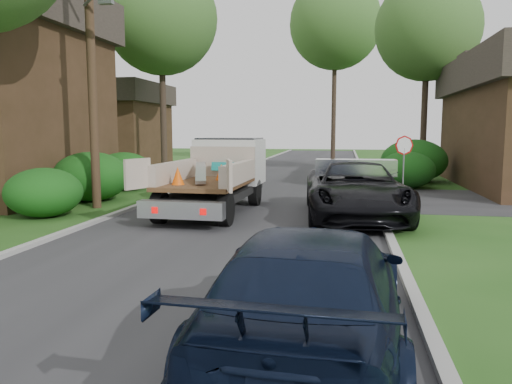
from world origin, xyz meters
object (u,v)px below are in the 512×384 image
Objects in this scene: stop_sign at (404,154)px; utility_pole at (91,55)px; tree_left_far at (161,18)px; tree_left_back at (12,6)px; flatbed_truck at (221,171)px; tree_center_far at (335,24)px; navy_suv at (311,290)px; house_left_far at (108,125)px; black_pickup at (355,190)px; tree_right_far at (428,29)px.

utility_pole is (-10.68, -4.02, 3.40)m from stop_sign.
utility_pole is 12.77m from tree_left_far.
tree_left_back is 1.87× the size of flatbed_truck.
tree_center_far is 36.56m from navy_suv.
house_left_far is 31.61m from navy_suv.
utility_pole reaches higher than navy_suv.
tree_left_back is (-0.50, -9.00, 5.93)m from house_left_far.
house_left_far is 0.62× the size of tree_left_far.
black_pickup is (10.80, -12.50, -8.11)m from tree_left_far.
utility_pole is 1.88× the size of navy_suv.
stop_sign is 11.91m from utility_pole.
tree_left_far is 7.63m from tree_left_back.
tree_left_far reaches higher than black_pickup.
stop_sign is 16.65m from tree_left_far.
tree_right_far is at bearing -5.44° from house_left_far.
navy_suv is at bearing -65.44° from tree_left_far.
stop_sign is at bearing -97.58° from navy_suv.
flatbed_truck reaches higher than navy_suv.
tree_right_far is 0.79× the size of tree_center_far.
stop_sign is at bearing -34.81° from house_left_far.
flatbed_truck is (12.32, -16.40, -1.74)m from house_left_far.
flatbed_truck is 1.21× the size of navy_suv.
utility_pole is at bearing -48.44° from navy_suv.
tree_left_back is at bearing 148.94° from black_pickup.
flatbed_truck is (6.32, -11.40, -7.67)m from tree_left_far.
tree_right_far is 26.71m from navy_suv.
tree_center_far reaches higher than stop_sign.
tree_right_far is at bearing 18.03° from tree_left_back.
utility_pole is at bearing -43.26° from tree_left_back.
tree_left_far reaches higher than house_left_far.
tree_left_back is at bearing 168.23° from stop_sign.
tree_center_far is at bearing -86.16° from navy_suv.
navy_suv is (-2.60, -14.10, -1.00)m from stop_sign.
stop_sign is 7.25m from flatbed_truck.
house_left_far is 1.21× the size of black_pickup.
house_left_far is 20.59m from flatbed_truck.
stop_sign is 23.15m from tree_center_far.
stop_sign is at bearing -81.34° from tree_center_far.
tree_center_far is (-5.50, 10.00, 2.50)m from tree_right_far.
utility_pole is 13.65m from navy_suv.
navy_suv is (-0.70, -9.60, -0.10)m from black_pickup.
utility_pole is 0.68× the size of tree_center_far.
tree_left_back is 2.25× the size of navy_suv.
house_left_far is 0.63× the size of tree_left_back.
tree_left_back is 25.90m from navy_suv.
tree_center_far is 2.33× the size of black_pickup.
stop_sign is 0.33× the size of house_left_far.
stop_sign is 0.25× the size of utility_pole.
house_left_far is 1.42× the size of navy_suv.
flatbed_truck is at bearing -97.44° from tree_center_far.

